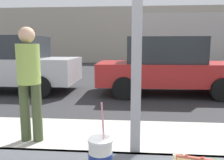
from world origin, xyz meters
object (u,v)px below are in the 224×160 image
Objects in this scene: parked_car_silver at (11,64)px; soda_cup_left at (101,157)px; parked_car_red at (166,66)px; pedestrian at (29,77)px; box_truck at (203,43)px.

soda_cup_left is at bearing -58.84° from parked_car_silver.
parked_car_red is (5.01, -0.00, -0.03)m from parked_car_silver.
soda_cup_left is 2.55m from pedestrian.
box_truck reaches higher than parked_car_silver.
parked_car_red is 0.59× the size of box_truck.
parked_car_silver is 1.00× the size of parked_car_red.
box_truck is (7.62, 4.96, 0.73)m from parked_car_silver.
box_truck is (2.61, 4.96, 0.76)m from parked_car_red.
parked_car_silver is 2.62× the size of pedestrian.
box_truck is at bearing 33.06° from parked_car_silver.
pedestrian is at bearing -58.63° from parked_car_silver.
parked_car_red is 2.62× the size of pedestrian.
soda_cup_left is 11.87m from box_truck.
pedestrian reaches higher than soda_cup_left.
box_truck is 4.42× the size of pedestrian.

